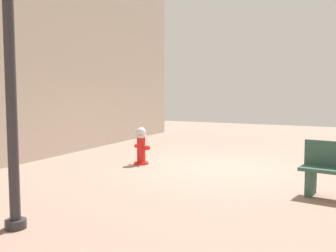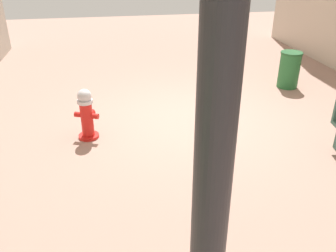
{
  "view_description": "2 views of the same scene",
  "coord_description": "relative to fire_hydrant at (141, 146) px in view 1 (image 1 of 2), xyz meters",
  "views": [
    {
      "loc": [
        -2.87,
        8.99,
        1.86
      ],
      "look_at": [
        0.86,
        1.17,
        1.04
      ],
      "focal_mm": 43.67,
      "sensor_mm": 36.0,
      "label": 1
    },
    {
      "loc": [
        1.56,
        6.1,
        3.03
      ],
      "look_at": [
        0.75,
        1.6,
        0.71
      ],
      "focal_mm": 38.08,
      "sensor_mm": 36.0,
      "label": 2
    }
  ],
  "objects": [
    {
      "name": "ground_plane",
      "position": [
        -1.95,
        -0.39,
        -0.45
      ],
      "size": [
        23.4,
        23.4,
        0.0
      ],
      "primitive_type": "plane",
      "color": "#9E7A6B"
    },
    {
      "name": "fire_hydrant",
      "position": [
        0.0,
        0.0,
        0.0
      ],
      "size": [
        0.43,
        0.42,
        0.9
      ],
      "color": "red",
      "rests_on": "ground_plane"
    },
    {
      "name": "street_lamp",
      "position": [
        -0.73,
        4.72,
        2.3
      ],
      "size": [
        0.36,
        0.36,
        4.49
      ],
      "color": "#2D2D33",
      "rests_on": "ground_plane"
    }
  ]
}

